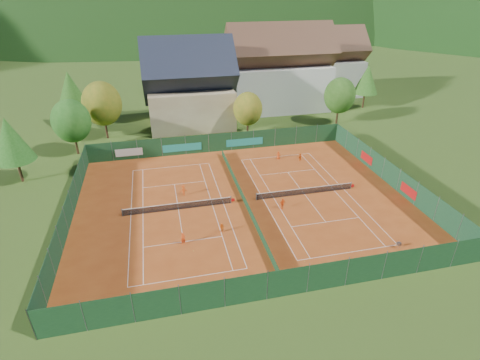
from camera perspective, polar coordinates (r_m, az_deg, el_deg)
name	(u,v)px	position (r m, az deg, el deg)	size (l,w,h in m)	color
ground	(244,202)	(46.19, 0.56, -3.35)	(600.00, 600.00, 0.00)	#304D18
clay_pad	(244,202)	(46.18, 0.56, -3.32)	(40.00, 32.00, 0.01)	#A44318
court_markings_left	(178,210)	(45.24, -9.37, -4.46)	(11.03, 23.83, 0.00)	white
court_markings_right	(305,194)	(48.43, 9.81, -2.16)	(11.03, 23.83, 0.00)	white
tennis_net_left	(179,206)	(44.99, -9.22, -3.91)	(13.30, 0.10, 1.02)	#59595B
tennis_net_right	(306,191)	(48.25, 10.03, -1.63)	(13.30, 0.10, 1.02)	#59595B
court_divider	(244,198)	(45.93, 0.56, -2.80)	(0.03, 28.80, 1.00)	#12331B
fence_north	(217,143)	(59.48, -3.49, 5.68)	(40.00, 0.10, 3.00)	#14381C
fence_south	(288,282)	(33.06, 7.31, -15.23)	(40.00, 0.04, 3.00)	#14381B
fence_west	(68,211)	(45.71, -24.68, -4.36)	(0.04, 32.00, 3.00)	#153A21
fence_east	(390,174)	(53.30, 21.95, 0.83)	(0.09, 32.00, 3.00)	#163C23
chalet	(189,89)	(70.79, -7.71, 13.55)	(16.20, 12.00, 16.00)	#CDBB90
hotel_block_a	(279,73)	(80.26, 5.89, 15.92)	(21.60, 11.00, 17.25)	silver
hotel_block_b	(325,66)	(92.88, 12.82, 16.57)	(17.28, 10.00, 15.50)	silver
tree_west_front	(71,121)	(62.52, -24.33, 8.19)	(5.72, 5.72, 8.69)	#412917
tree_west_mid	(102,104)	(67.34, -20.30, 10.85)	(6.44, 6.44, 9.78)	#432718
tree_west_back	(71,90)	(75.79, -24.42, 12.41)	(5.60, 5.60, 10.00)	#402B17
tree_center	(248,109)	(65.17, 1.19, 10.78)	(5.01, 5.01, 7.60)	#412917
tree_east_front	(340,96)	(73.09, 14.95, 12.33)	(5.72, 5.72, 8.69)	#422C17
tree_east_mid	(367,79)	(84.53, 18.77, 14.33)	(5.04, 5.04, 9.00)	#422B17
tree_west_side	(10,140)	(56.60, -31.60, 5.27)	(5.04, 5.04, 9.00)	#4C2E1B
tree_east_back	(316,70)	(87.64, 11.48, 16.12)	(7.15, 7.15, 10.86)	#412D17
mountain_backdrop	(206,81)	(281.71, -5.14, 14.86)	(820.00, 530.00, 242.00)	black
ball_hopper	(399,244)	(41.61, 23.07, -8.94)	(0.34, 0.34, 0.80)	slate
loose_ball_0	(193,251)	(38.59, -7.12, -10.68)	(0.07, 0.07, 0.07)	#CCD833
loose_ball_1	(305,261)	(37.64, 9.84, -12.09)	(0.07, 0.07, 0.07)	#CCD833
player_left_near	(183,239)	(39.25, -8.65, -8.84)	(0.50, 0.33, 1.38)	#E54714
player_left_mid	(222,228)	(40.54, -2.77, -7.34)	(0.57, 0.45, 1.18)	orange
player_left_far	(183,190)	(47.73, -8.62, -1.55)	(0.94, 0.54, 1.45)	#DF4B13
player_right_near	(282,204)	(44.69, 6.48, -3.60)	(0.86, 0.36, 1.46)	#F15615
player_right_far_a	(278,155)	(57.35, 5.86, 3.79)	(0.61, 0.40, 1.25)	#D94613
player_right_far_b	(300,157)	(57.22, 9.13, 3.50)	(1.14, 0.36, 1.23)	orange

